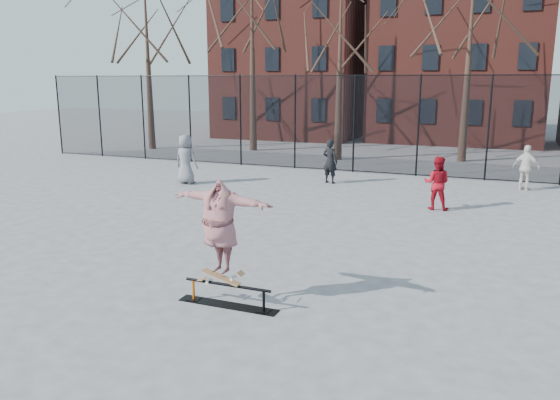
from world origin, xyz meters
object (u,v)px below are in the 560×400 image
at_px(bystander_black, 330,161).
at_px(bystander_grey, 186,159).
at_px(bystander_white, 526,168).
at_px(bystander_red, 437,183).
at_px(skater, 220,233).
at_px(skateboard, 221,280).
at_px(skate_rail, 228,297).

bearing_deg(bystander_black, bystander_grey, 38.43).
bearing_deg(bystander_white, bystander_red, 81.69).
bearing_deg(bystander_red, bystander_grey, -4.38).
bearing_deg(skater, skateboard, 0.00).
height_order(skateboard, bystander_black, bystander_black).
xyz_separation_m(skate_rail, bystander_red, (2.50, 8.67, 0.64)).
bearing_deg(skateboard, bystander_white, 67.96).
relative_size(skater, bystander_red, 1.23).
distance_m(skate_rail, skateboard, 0.31).
xyz_separation_m(skate_rail, skater, (-0.12, 0.00, 1.13)).
bearing_deg(skater, bystander_red, 81.06).
relative_size(bystander_black, bystander_white, 1.04).
bearing_deg(bystander_red, skateboard, 73.72).
distance_m(bystander_black, bystander_white, 6.85).
distance_m(bystander_red, bystander_white, 4.88).
xyz_separation_m(skateboard, bystander_black, (-1.54, 11.56, 0.38)).
distance_m(skater, bystander_grey, 11.46).
bearing_deg(skater, bystander_grey, 132.23).
height_order(skate_rail, skater, skater).
xyz_separation_m(skater, bystander_white, (5.19, 12.81, -0.50)).
distance_m(skate_rail, bystander_grey, 11.54).
distance_m(skate_rail, skater, 1.14).
bearing_deg(skate_rail, skater, 180.00).
bearing_deg(skate_rail, bystander_white, 68.43).
distance_m(skateboard, bystander_red, 9.07).
xyz_separation_m(skateboard, skater, (0.00, 0.00, 0.84)).
distance_m(bystander_grey, bystander_red, 9.11).
distance_m(skateboard, bystander_white, 13.83).
bearing_deg(bystander_grey, skateboard, 128.28).
bearing_deg(skate_rail, bystander_red, 73.93).
distance_m(skate_rail, bystander_red, 9.05).
height_order(skateboard, bystander_red, bystander_red).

